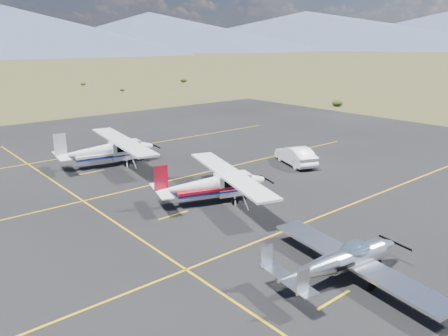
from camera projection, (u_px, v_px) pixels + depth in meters
name	position (u px, v px, depth m)	size (l,w,h in m)	color
ground	(312.00, 246.00, 21.07)	(1600.00, 1600.00, 0.00)	#383D1C
apron	(220.00, 205.00, 26.22)	(72.00, 72.00, 0.02)	black
aircraft_low_wing	(343.00, 260.00, 17.77)	(6.40, 8.84, 1.91)	silver
aircraft_cessna	(214.00, 184.00, 26.46)	(7.21, 10.49, 2.68)	white
aircraft_plain	(108.00, 149.00, 34.31)	(7.03, 11.61, 2.93)	white
sedan	(296.00, 155.00, 34.69)	(1.57, 4.51, 1.49)	white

